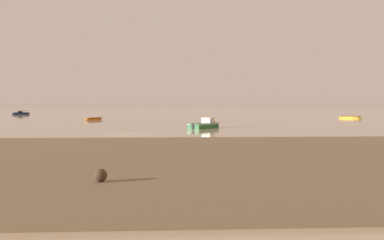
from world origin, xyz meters
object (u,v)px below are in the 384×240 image
motorboat_moored_3 (207,126)px  sailboat_moored_0 (21,114)px  rowboat_moored_3 (94,119)px  rowboat_moored_1 (350,118)px

motorboat_moored_3 → sailboat_moored_0: bearing=77.4°
rowboat_moored_3 → motorboat_moored_3: size_ratio=0.79×
rowboat_moored_1 → rowboat_moored_3: rowboat_moored_1 is taller
sailboat_moored_0 → rowboat_moored_1: 74.30m
motorboat_moored_3 → rowboat_moored_3: bearing=78.2°
rowboat_moored_1 → motorboat_moored_3: bearing=87.9°
rowboat_moored_1 → sailboat_moored_0: bearing=25.2°
rowboat_moored_1 → rowboat_moored_3: (-47.12, -3.33, -0.02)m
sailboat_moored_0 → rowboat_moored_1: sailboat_moored_0 is taller
motorboat_moored_3 → rowboat_moored_1: bearing=-8.2°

